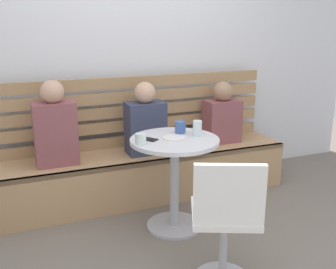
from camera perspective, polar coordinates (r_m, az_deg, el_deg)
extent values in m
plane|color=#70665B|center=(2.87, 4.89, -18.09)|extent=(8.00, 8.00, 0.00)
cube|color=silver|center=(3.91, -5.78, 13.63)|extent=(5.20, 0.10, 2.90)
cube|color=tan|center=(3.75, -3.34, -5.71)|extent=(2.70, 0.52, 0.44)
cube|color=#94734F|center=(3.47, -2.11, -4.01)|extent=(2.70, 0.04, 0.04)
cube|color=#A68157|center=(3.88, -4.55, -0.76)|extent=(2.65, 0.04, 0.10)
cube|color=tan|center=(3.84, -4.60, 1.42)|extent=(2.65, 0.04, 0.10)
cube|color=#A68157|center=(3.81, -4.65, 3.41)|extent=(2.65, 0.04, 0.10)
cube|color=tan|center=(3.78, -4.69, 5.42)|extent=(2.65, 0.04, 0.10)
cube|color=#A68157|center=(3.76, -4.74, 7.46)|extent=(2.65, 0.04, 0.10)
cylinder|color=#ADADB2|center=(3.31, 0.88, -12.75)|extent=(0.44, 0.44, 0.02)
cylinder|color=#ADADB2|center=(3.16, 0.91, -7.10)|extent=(0.07, 0.07, 0.69)
cylinder|color=silver|center=(3.04, 0.94, -0.87)|extent=(0.68, 0.68, 0.03)
cylinder|color=#ADADB2|center=(2.63, 7.84, -15.79)|extent=(0.05, 0.05, 0.45)
cube|color=white|center=(2.51, 8.05, -11.03)|extent=(0.53, 0.53, 0.04)
cube|color=white|center=(2.28, 8.70, -8.47)|extent=(0.38, 0.20, 0.36)
cube|color=brown|center=(3.43, -15.70, 0.13)|extent=(0.34, 0.22, 0.53)
sphere|color=tan|center=(3.36, -16.14, 5.85)|extent=(0.19, 0.19, 0.19)
cube|color=brown|center=(3.98, 7.66, 1.90)|extent=(0.34, 0.22, 0.41)
sphere|color=#A37A5B|center=(3.92, 7.82, 6.06)|extent=(0.19, 0.19, 0.19)
cube|color=#333851|center=(3.60, -3.23, 0.93)|extent=(0.34, 0.22, 0.47)
sphere|color=tan|center=(3.53, -3.31, 5.93)|extent=(0.19, 0.19, 0.19)
cylinder|color=#3D5B9E|center=(3.17, 1.76, 1.04)|extent=(0.08, 0.08, 0.09)
cylinder|color=silver|center=(3.10, 4.19, 0.90)|extent=(0.07, 0.07, 0.12)
cylinder|color=silver|center=(2.89, -3.89, -0.62)|extent=(0.08, 0.08, 0.08)
cylinder|color=white|center=(3.03, 0.83, -0.48)|extent=(0.17, 0.17, 0.01)
cube|color=black|center=(3.01, -2.83, -0.66)|extent=(0.14, 0.15, 0.01)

